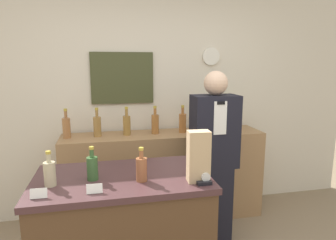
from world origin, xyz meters
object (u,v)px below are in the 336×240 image
(shopkeeper, at_px, (214,160))
(paper_bag, at_px, (198,156))
(potted_plant, at_px, (227,115))
(tape_dispenser, at_px, (204,180))

(shopkeeper, xyz_separation_m, paper_bag, (-0.42, -0.81, 0.32))
(shopkeeper, distance_m, paper_bag, 0.97)
(shopkeeper, bearing_deg, potted_plant, 57.50)
(shopkeeper, bearing_deg, tape_dispenser, -114.54)
(shopkeeper, height_order, potted_plant, shopkeeper)
(paper_bag, bearing_deg, potted_plant, 60.47)
(potted_plant, xyz_separation_m, paper_bag, (-0.79, -1.40, 0.00))
(paper_bag, relative_size, tape_dispenser, 3.61)
(shopkeeper, xyz_separation_m, potted_plant, (0.37, 0.59, 0.32))
(paper_bag, xyz_separation_m, tape_dispenser, (0.02, -0.05, -0.14))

